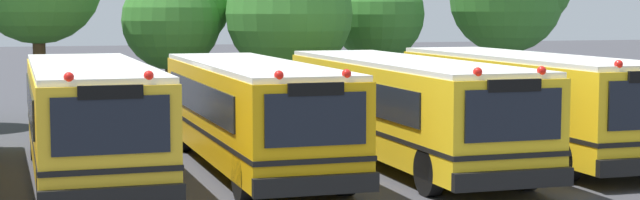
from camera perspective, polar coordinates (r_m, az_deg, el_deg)
name	(u,v)px	position (r m, az deg, el deg)	size (l,w,h in m)	color
ground_plane	(253,169)	(22.69, -4.02, -4.15)	(160.00, 160.00, 0.00)	#38383D
school_bus_1	(90,115)	(21.78, -13.63, -0.90)	(2.60, 10.24, 2.71)	yellow
school_bus_2	(251,110)	(22.50, -4.13, -0.62)	(2.48, 10.45, 2.66)	#EAA80C
school_bus_3	(403,106)	(23.51, 4.97, -0.34)	(2.58, 11.28, 2.68)	yellow
school_bus_4	(524,100)	(25.22, 12.11, 0.01)	(2.52, 10.57, 2.74)	yellow
tree_3	(178,17)	(33.03, -8.51, 4.92)	(3.75, 3.38, 5.11)	#4C3823
tree_4	(289,13)	(32.36, -1.89, 5.23)	(4.31, 4.31, 5.79)	#4C3823
tree_5	(377,14)	(35.39, 3.44, 5.14)	(3.48, 3.48, 5.34)	#4C3823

